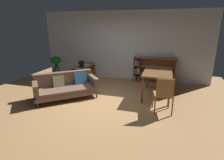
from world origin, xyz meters
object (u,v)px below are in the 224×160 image
fabric_couch (66,86)px  desk_speaker (82,64)px  open_laptop (83,64)px  dining_table (158,74)px  bookshelf (152,70)px  potted_floor_plant (56,66)px  media_console (84,74)px  dining_chair_near (164,93)px

fabric_couch → desk_speaker: bearing=95.1°
open_laptop → dining_table: bearing=-16.4°
fabric_couch → dining_table: size_ratio=1.35×
bookshelf → desk_speaker: bearing=-158.7°
potted_floor_plant → dining_table: (4.00, -0.62, 0.13)m
fabric_couch → bookshelf: 3.37m
fabric_couch → desk_speaker: desk_speaker is taller
fabric_couch → dining_table: bearing=18.6°
fabric_couch → dining_table: dining_table is taller
media_console → dining_chair_near: bearing=-31.7°
media_console → desk_speaker: bearing=-80.5°
media_console → dining_table: bearing=-14.5°
media_console → open_laptop: (-0.07, 0.12, 0.36)m
open_laptop → dining_chair_near: 3.72m
dining_table → fabric_couch: bearing=-161.4°
desk_speaker → dining_chair_near: bearing=-28.6°
open_laptop → desk_speaker: desk_speaker is taller
potted_floor_plant → open_laptop: bearing=12.1°
media_console → bookshelf: size_ratio=0.85×
open_laptop → dining_table: (2.91, -0.86, 0.06)m
media_console → fabric_couch: bearing=-84.2°
fabric_couch → open_laptop: size_ratio=4.46×
desk_speaker → bookshelf: bookshelf is taller
fabric_couch → dining_chair_near: dining_chair_near is taller
fabric_couch → potted_floor_plant: potted_floor_plant is taller
desk_speaker → dining_table: desk_speaker is taller
open_laptop → bookshelf: (2.62, 0.62, -0.18)m
media_console → bookshelf: bearing=16.1°
dining_table → bookshelf: (-0.29, 1.47, -0.25)m
desk_speaker → media_console: bearing=99.5°
desk_speaker → dining_table: 2.85m
desk_speaker → dining_table: (2.80, -0.49, -0.04)m
fabric_couch → media_console: fabric_couch is taller
bookshelf → open_laptop: bearing=-166.7°
bookshelf → dining_chair_near: bearing=-79.2°
open_laptop → potted_floor_plant: size_ratio=0.45×
desk_speaker → potted_floor_plant: bearing=173.9°
open_laptop → bookshelf: bookshelf is taller
media_console → dining_table: size_ratio=0.94×
fabric_couch → bookshelf: (2.39, 2.37, 0.12)m
media_console → desk_speaker: size_ratio=5.45×
potted_floor_plant → dining_chair_near: bearing=-22.8°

